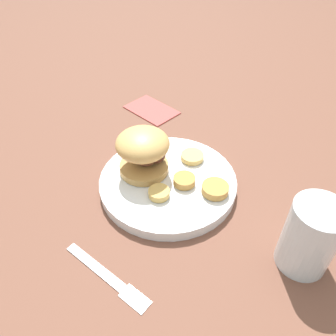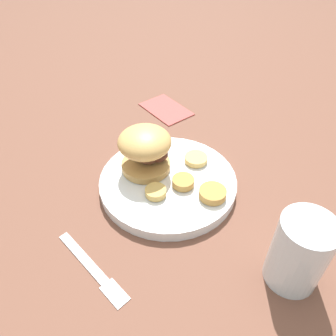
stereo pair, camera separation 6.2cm
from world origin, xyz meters
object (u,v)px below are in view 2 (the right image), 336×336
at_px(dinner_plate, 168,181).
at_px(sandwich, 145,148).
at_px(drinking_glass, 299,252).
at_px(fork, 92,267).

height_order(dinner_plate, sandwich, sandwich).
xyz_separation_m(sandwich, drinking_glass, (-0.03, 0.32, -0.01)).
height_order(dinner_plate, fork, dinner_plate).
xyz_separation_m(sandwich, fork, (0.20, 0.11, -0.07)).
xyz_separation_m(dinner_plate, sandwich, (0.01, -0.05, 0.06)).
distance_m(sandwich, drinking_glass, 0.32).
relative_size(dinner_plate, fork, 1.56).
bearing_deg(fork, dinner_plate, -164.31).
bearing_deg(sandwich, dinner_plate, 104.56).
relative_size(sandwich, fork, 0.60).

